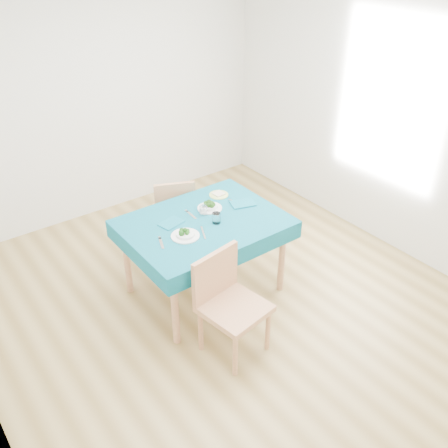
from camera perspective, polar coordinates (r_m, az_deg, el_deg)
room_shell at (r=3.85m, az=-0.00°, el=6.31°), size 4.02×4.52×2.73m
table at (r=4.52m, az=-2.24°, el=-3.78°), size 1.36×1.03×0.76m
chair_near at (r=3.80m, az=1.24°, el=-7.98°), size 0.53×0.57×1.15m
chair_far at (r=5.07m, az=-5.78°, el=1.90°), size 0.53×0.55×0.98m
bowl_near at (r=4.09m, az=-4.46°, el=-1.01°), size 0.24×0.24×0.07m
bowl_far at (r=4.47m, az=-1.65°, el=2.14°), size 0.22×0.22×0.07m
fork_near at (r=4.05m, az=-7.17°, el=-2.18°), size 0.08×0.17×0.00m
knife_near at (r=4.15m, az=-2.39°, el=-1.00°), size 0.10×0.19×0.00m
fork_far at (r=4.40m, az=-3.78°, el=1.06°), size 0.03×0.17×0.00m
knife_far at (r=4.59m, az=1.40°, el=2.49°), size 0.05×0.18×0.00m
napkin_near at (r=4.29m, az=-6.06°, el=0.11°), size 0.23×0.18×0.01m
napkin_far at (r=4.56m, az=2.16°, el=2.36°), size 0.25×0.21×0.01m
tumbler_center at (r=4.38m, az=-2.38°, el=1.55°), size 0.07×0.07×0.08m
tumbler_side at (r=4.26m, az=-0.90°, el=0.69°), size 0.07×0.07×0.09m
side_plate at (r=4.71m, az=-0.61°, el=3.36°), size 0.18×0.18×0.01m
bread_slice at (r=4.70m, az=-0.61°, el=3.48°), size 0.10×0.10×0.01m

